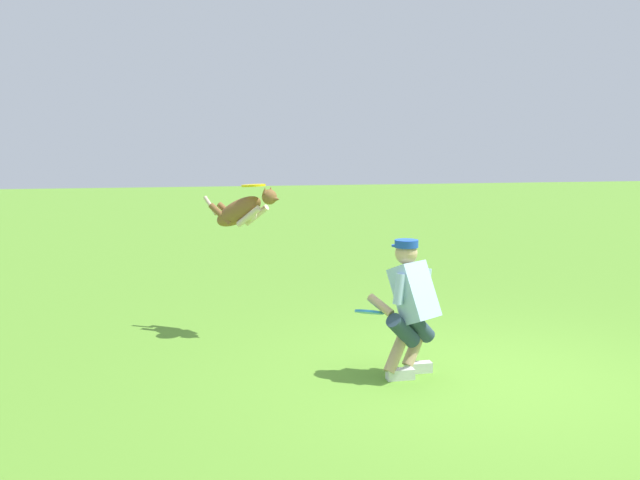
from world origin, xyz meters
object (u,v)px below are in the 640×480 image
Objects in this scene: frisbee_flying at (253,185)px; dog at (242,211)px; frisbee_held at (369,312)px; person at (411,304)px.

dog is at bearing -59.92° from frisbee_flying.
frisbee_held is at bearing 118.99° from frisbee_flying.
frisbee_flying is 2.14m from frisbee_held.
frisbee_held is (-0.89, 1.61, -1.11)m from frisbee_flying.
frisbee_held is at bearing -18.06° from dog.
dog reaches higher than person.
frisbee_held is (-1.00, 1.79, -0.81)m from dog.
frisbee_flying is at bearing -17.08° from dog.
person is 4.68× the size of frisbee_held.
frisbee_held is (0.37, -0.12, -0.09)m from person.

